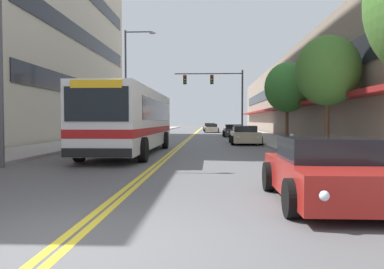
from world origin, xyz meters
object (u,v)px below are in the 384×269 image
car_red_parked_right_foreground (327,172)px  car_white_moving_second (210,127)px  car_slate_blue_parked_left_mid (131,133)px  street_lamp_left_far (130,76)px  city_bus (132,118)px  car_dark_grey_parked_right_far (233,131)px  fire_hydrant (292,142)px  car_beige_parked_right_mid (245,135)px  street_lamp_left_near (12,43)px  car_champagne_moving_lead (212,128)px  street_tree_right_far (287,87)px  traffic_signal_mast (219,89)px  street_tree_right_mid (328,71)px

car_red_parked_right_foreground → car_white_moving_second: car_red_parked_right_foreground is taller
car_slate_blue_parked_left_mid → street_lamp_left_far: street_lamp_left_far is taller
city_bus → car_red_parked_right_foreground: 12.89m
car_dark_grey_parked_right_far → fire_hydrant: car_dark_grey_parked_right_far is taller
car_slate_blue_parked_left_mid → car_beige_parked_right_mid: size_ratio=1.04×
car_white_moving_second → street_lamp_left_near: (-6.75, -47.88, 3.74)m
car_champagne_moving_lead → car_beige_parked_right_mid: bearing=-85.0°
city_bus → street_tree_right_far: street_tree_right_far is taller
traffic_signal_mast → street_tree_right_mid: 19.86m
car_slate_blue_parked_left_mid → traffic_signal_mast: traffic_signal_mast is taller
fire_hydrant → street_tree_right_mid: bearing=11.3°
car_dark_grey_parked_right_far → street_lamp_left_far: 12.81m
car_slate_blue_parked_left_mid → street_tree_right_mid: (12.14, -10.92, 3.47)m
car_beige_parked_right_mid → street_tree_right_mid: bearing=-66.9°
street_lamp_left_far → street_tree_right_mid: street_lamp_left_far is taller
street_lamp_left_near → street_tree_right_far: bearing=51.4°
street_lamp_left_near → street_lamp_left_far: bearing=90.3°
car_dark_grey_parked_right_far → street_lamp_left_far: size_ratio=0.50×
car_slate_blue_parked_left_mid → car_red_parked_right_foreground: 23.78m
street_tree_right_mid → fire_hydrant: street_tree_right_mid is taller
street_lamp_left_far → fire_hydrant: 17.99m
traffic_signal_mast → street_lamp_left_far: bearing=-141.8°
city_bus → street_tree_right_far: (9.72, 9.64, 2.38)m
street_tree_right_far → car_dark_grey_parked_right_far: bearing=107.5°
car_slate_blue_parked_left_mid → car_white_moving_second: (6.27, 30.80, -0.05)m
car_beige_parked_right_mid → car_white_moving_second: bearing=94.3°
street_lamp_left_near → street_tree_right_mid: street_lamp_left_near is taller
car_white_moving_second → street_tree_right_mid: (5.86, -41.71, 3.52)m
car_champagne_moving_lead → traffic_signal_mast: 15.18m
street_lamp_left_far → fire_hydrant: (10.91, -13.43, -4.93)m
street_tree_right_far → street_lamp_left_far: bearing=164.7°
car_red_parked_right_foreground → car_dark_grey_parked_right_far: car_red_parked_right_foreground is taller
car_slate_blue_parked_left_mid → car_champagne_moving_lead: car_slate_blue_parked_left_mid is taller
car_red_parked_right_foreground → car_beige_parked_right_mid: bearing=89.7°
car_beige_parked_right_mid → street_tree_right_mid: street_tree_right_mid is taller
car_white_moving_second → street_lamp_left_far: street_lamp_left_far is taller
car_champagne_moving_lead → traffic_signal_mast: (0.71, -14.54, 4.28)m
car_red_parked_right_foreground → car_slate_blue_parked_left_mid: bearing=111.5°
traffic_signal_mast → street_lamp_left_far: 9.99m
car_white_moving_second → street_tree_right_far: 32.82m
traffic_signal_mast → street_lamp_left_far: size_ratio=0.74×
car_beige_parked_right_mid → street_lamp_left_near: street_lamp_left_near is taller
city_bus → car_slate_blue_parked_left_mid: (-2.40, 10.95, -1.13)m
car_red_parked_right_foreground → traffic_signal_mast: traffic_signal_mast is taller
car_champagne_moving_lead → car_dark_grey_parked_right_far: bearing=-80.8°
car_slate_blue_parked_left_mid → street_tree_right_far: bearing=-6.2°
street_tree_right_mid → street_tree_right_far: street_tree_right_far is taller
city_bus → car_red_parked_right_foreground: (6.31, -11.18, -1.15)m
street_tree_right_far → street_lamp_left_near: bearing=-128.6°
street_lamp_left_near → fire_hydrant: (10.81, 5.81, -3.74)m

